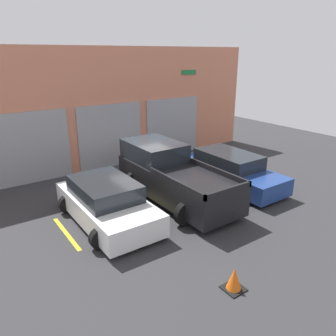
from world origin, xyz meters
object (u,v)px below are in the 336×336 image
at_px(pickup_truck, 171,175).
at_px(sedan_white, 106,203).
at_px(sedan_side, 229,170).
at_px(traffic_cone, 234,280).

xyz_separation_m(pickup_truck, sedan_white, (-2.69, -0.26, -0.24)).
relative_size(sedan_white, sedan_side, 0.89).
height_order(pickup_truck, sedan_side, pickup_truck).
relative_size(pickup_truck, traffic_cone, 9.45).
bearing_deg(sedan_white, pickup_truck, 5.58).
xyz_separation_m(sedan_white, traffic_cone, (0.96, -4.59, -0.38)).
xyz_separation_m(pickup_truck, sedan_side, (2.69, -0.26, -0.26)).
height_order(pickup_truck, traffic_cone, pickup_truck).
height_order(sedan_side, traffic_cone, sedan_side).
relative_size(sedan_side, traffic_cone, 8.56).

